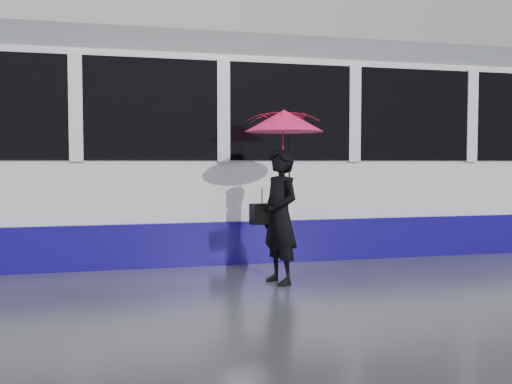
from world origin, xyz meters
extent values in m
plane|color=#2F2E34|center=(0.00, 0.00, 0.00)|extent=(90.00, 90.00, 0.00)
cube|color=#3F3D38|center=(0.00, 1.78, 0.01)|extent=(34.00, 0.07, 0.02)
cube|color=#3F3D38|center=(0.00, 3.22, 0.01)|extent=(34.00, 0.07, 0.02)
cube|color=white|center=(2.41, 2.50, 1.52)|extent=(24.00, 2.40, 2.95)
cube|color=#12096F|center=(2.41, 2.50, 0.31)|extent=(24.00, 2.56, 0.62)
cube|color=black|center=(2.41, 2.50, 2.20)|extent=(23.00, 2.48, 1.40)
cube|color=slate|center=(2.41, 2.50, 3.17)|extent=(23.60, 2.20, 0.35)
imported|color=black|center=(0.34, -0.12, 0.81)|extent=(0.56, 0.69, 1.63)
imported|color=#FC1580|center=(0.39, -0.12, 1.72)|extent=(1.13, 1.14, 0.81)
cone|color=#FC1580|center=(0.39, -0.12, 1.97)|extent=(1.21, 1.21, 0.26)
cylinder|color=black|center=(0.39, -0.12, 2.12)|extent=(0.01, 0.01, 0.06)
cylinder|color=black|center=(0.46, -0.10, 1.41)|extent=(0.02, 0.02, 0.71)
cube|color=black|center=(0.12, -0.10, 0.85)|extent=(0.32, 0.21, 0.25)
cylinder|color=black|center=(0.12, -0.10, 1.07)|extent=(0.01, 0.01, 0.18)
camera|label=1|loc=(-1.59, -6.71, 1.47)|focal=40.00mm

